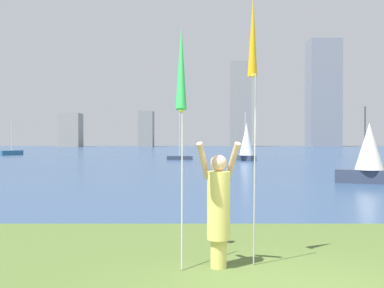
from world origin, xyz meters
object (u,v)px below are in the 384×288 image
Objects in this scene: person at (217,206)px; bag at (223,235)px; sailboat_1 at (245,142)px; kite_flag_right at (251,42)px; sailboat_4 at (10,152)px; sailboat_3 at (366,155)px; sailboat_0 at (178,157)px; kite_flag_left at (180,72)px.

person is 1.88m from bag.
kite_flag_right is at bearing -96.75° from sailboat_1.
sailboat_4 is (-27.04, 13.85, -1.40)m from sailboat_1.
kite_flag_right reaches higher than bag.
sailboat_4 is (-22.70, 46.15, 0.19)m from bag.
kite_flag_right reaches higher than sailboat_3.
sailboat_4 is (-30.03, 34.54, -0.92)m from sailboat_3.
sailboat_3 is (2.99, -20.69, -0.48)m from sailboat_1.
bag is 0.07× the size of sailboat_0.
kite_flag_right is at bearing 30.02° from person.
sailboat_3 is at bearing 64.37° from person.
sailboat_1 reaches higher than person.
sailboat_0 is 1.01× the size of sailboat_1.
person is 34.29m from sailboat_1.
kite_flag_right reaches higher than kite_flag_left.
sailboat_3 is at bearing 59.42° from kite_flag_left.
sailboat_1 reaches higher than sailboat_4.
kite_flag_right reaches higher than sailboat_4.
sailboat_1 is at bearing -16.18° from sailboat_0.
kite_flag_left is 1.48m from kite_flag_right.
sailboat_1 is at bearing -27.12° from sailboat_4.
sailboat_0 is at bearing 93.50° from kite_flag_right.
kite_flag_left is 16.05m from sailboat_3.
sailboat_4 is (-23.05, 47.55, -3.23)m from kite_flag_right.
person is 35.81m from sailboat_0.
kite_flag_left is 36.33m from sailboat_0.
bag is at bearing -97.67° from sailboat_1.
sailboat_4 is at bearing 131.00° from sailboat_3.
bag is at bearing -86.96° from sailboat_0.
sailboat_4 reaches higher than kite_flag_left.
sailboat_4 is (-22.48, 47.83, -0.62)m from person.
bag is at bearing 86.80° from person.
kite_flag_right is 14.94m from sailboat_3.
sailboat_4 is at bearing 149.99° from sailboat_0.
bag is (0.21, 1.68, -0.82)m from person.
sailboat_0 is at bearing 93.04° from bag.
kite_flag_right is at bearing -86.50° from sailboat_0.
kite_flag_right is (1.14, 0.73, 0.59)m from kite_flag_left.
sailboat_1 is (5.13, 34.43, -1.25)m from kite_flag_left.
person is 0.46× the size of sailboat_4.
kite_flag_left is 53.09m from sailboat_4.
sailboat_1 reaches higher than kite_flag_left.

